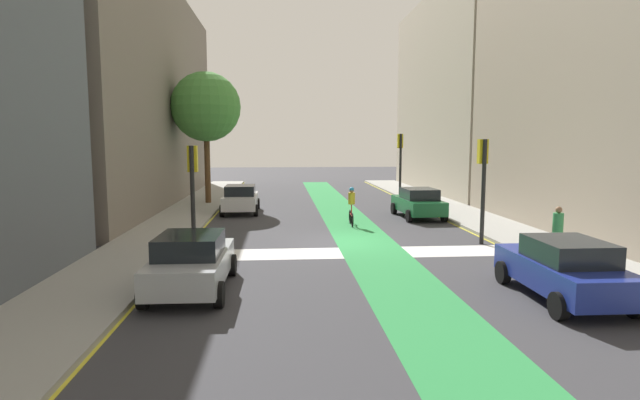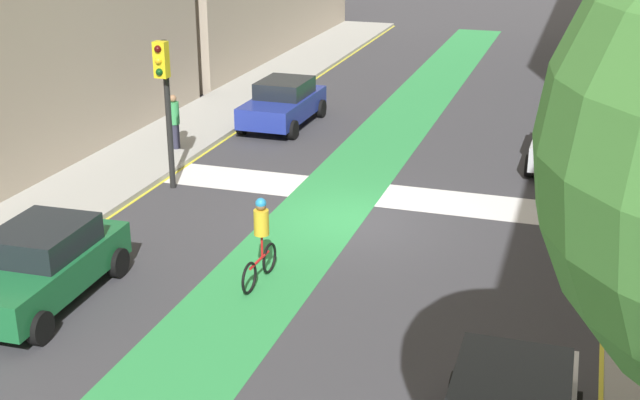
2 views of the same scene
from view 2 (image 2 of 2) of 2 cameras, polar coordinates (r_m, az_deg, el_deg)
The scene contains 13 objects.
ground_plane at distance 21.30m, azimuth 2.35°, elevation -1.39°, with size 120.00×120.00×0.00m, color #38383D.
bike_lane_paint at distance 21.56m, azimuth -0.16°, elevation -1.08°, with size 2.40×60.00×0.01m, color #2D8C47.
crosswalk_band at distance 23.11m, azimuth 3.69°, elevation 0.40°, with size 12.00×1.80×0.01m, color silver.
curb_stripe_left at distance 20.67m, azimuth 18.61°, elevation -3.21°, with size 0.16×60.00×0.01m, color yellow.
sidewalk_right at distance 24.22m, azimuth -15.00°, elevation 0.86°, with size 3.00×60.00×0.15m, color #9E9E99.
curb_stripe_right at distance 23.50m, azimuth -11.88°, elevation 0.33°, with size 0.16×60.00×0.01m, color yellow.
traffic_signal_near_right at distance 23.02m, azimuth -10.39°, elevation 7.48°, with size 0.35×0.52×4.09m.
traffic_signal_near_left at distance 21.00m, azimuth 18.22°, elevation 5.07°, with size 0.35×0.52×3.85m.
car_blue_right_near at distance 29.51m, azimuth -2.48°, elevation 6.54°, with size 2.06×4.22×1.57m.
car_silver_left_near at distance 26.36m, azimuth 16.21°, elevation 4.00°, with size 2.06×4.22×1.57m.
car_green_right_far at distance 17.89m, azimuth -18.22°, elevation -4.13°, with size 2.15×4.26×1.57m.
cyclist_in_lane at distance 17.80m, azimuth -4.01°, elevation -2.61°, with size 0.32×1.73×1.86m.
pedestrian_sidewalk_right_a at distance 26.72m, azimuth -9.75°, elevation 5.23°, with size 0.34×0.34×1.70m.
Camera 2 is at (-5.20, 19.05, 7.99)m, focal length 47.70 mm.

